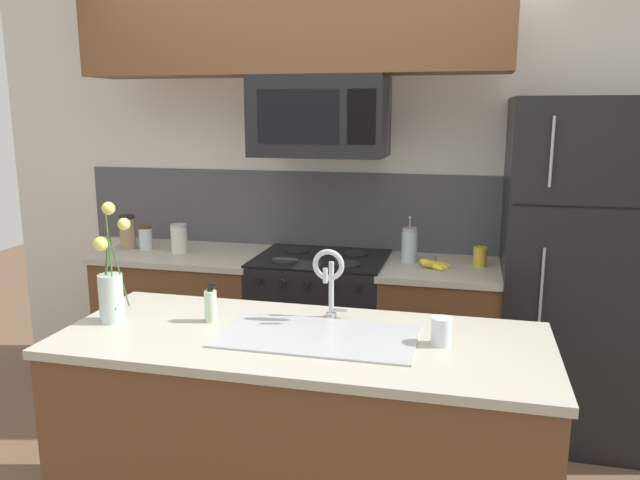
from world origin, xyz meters
name	(u,v)px	position (x,y,z in m)	size (l,w,h in m)	color
rear_partition	(382,187)	(0.30, 1.28, 1.30)	(5.20, 0.10, 2.60)	silver
splash_band	(333,210)	(0.00, 1.22, 1.15)	(3.34, 0.01, 0.48)	#4C4C51
back_counter_left	(188,321)	(-0.86, 0.90, 0.46)	(1.00, 0.65, 0.91)	brown
back_counter_right	(439,343)	(0.70, 0.90, 0.46)	(0.67, 0.65, 0.91)	brown
stove_range	(321,332)	(0.00, 0.90, 0.46)	(0.76, 0.64, 0.93)	black
microwave	(320,116)	(0.00, 0.88, 1.73)	(0.74, 0.40, 0.44)	black
upper_cabinet_band	(289,18)	(-0.17, 0.85, 2.25)	(2.37, 0.34, 0.60)	brown
refrigerator	(586,272)	(1.46, 0.92, 0.92)	(0.88, 0.74, 1.83)	black
storage_jar_tall	(128,232)	(-1.25, 0.89, 1.02)	(0.10, 0.10, 0.21)	#997F5B
storage_jar_medium	(146,238)	(-1.14, 0.91, 0.98)	(0.08, 0.08, 0.15)	silver
storage_jar_short	(179,238)	(-0.89, 0.87, 1.00)	(0.10, 0.10, 0.18)	silver
banana_bunch	(435,264)	(0.66, 0.84, 0.93)	(0.19, 0.16, 0.08)	yellow
french_press	(409,245)	(0.51, 0.96, 1.01)	(0.09, 0.09, 0.27)	silver
coffee_tin	(480,257)	(0.90, 0.95, 0.97)	(0.08, 0.08, 0.11)	gold
island_counter	(303,443)	(0.23, -0.35, 0.46)	(1.90, 0.78, 0.91)	brown
kitchen_sink	(317,354)	(0.29, -0.35, 0.84)	(0.76, 0.41, 0.16)	#ADAFB5
sink_faucet	(329,274)	(0.29, -0.15, 1.11)	(0.14, 0.14, 0.31)	#B7BABF
dish_soap_bottle	(211,305)	(-0.18, -0.28, 0.98)	(0.06, 0.05, 0.16)	beige
drinking_glass	(441,331)	(0.75, -0.32, 0.96)	(0.08, 0.08, 0.11)	silver
flower_vase	(111,286)	(-0.58, -0.37, 1.06)	(0.15, 0.12, 0.51)	silver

